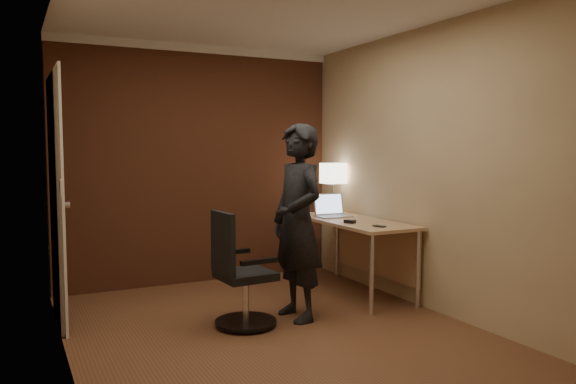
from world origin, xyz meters
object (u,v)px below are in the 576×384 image
Objects in this scene: desk_lamp at (333,174)px; office_chair at (239,278)px; laptop at (331,210)px; desk at (358,232)px; phone at (379,226)px; person at (298,222)px; mouse at (350,222)px.

office_chair is at bearing -143.75° from desk_lamp.
desk_lamp is 0.53m from laptop.
laptop is at bearing 110.73° from desk.
desk is 0.55m from phone.
office_chair is 0.67m from person.
desk is 0.85m from desk_lamp.
person reaches higher than office_chair.
laptop is 0.37× the size of office_chair.
mouse is (-0.23, -0.20, 0.14)m from desk.
mouse is 1.30m from office_chair.
desk is 0.34m from mouse.
person is at bearing 177.97° from mouse.
laptop reaches higher than phone.
person is at bearing 166.86° from phone.
office_chair is (-1.56, -1.14, -0.74)m from desk_lamp.
mouse is at bearing -101.99° from laptop.
person is at bearing 0.46° from office_chair.
desk_lamp is 1.26m from phone.
office_chair is at bearing 167.93° from phone.
mouse is (-0.11, -0.52, -0.05)m from laptop.
phone is at bearing -103.67° from desk.
desk_lamp is at bearing 68.20° from phone.
desk_lamp reaches higher than laptop.
person is (0.53, 0.00, 0.41)m from office_chair.
phone is at bearing -90.36° from laptop.
phone is (-0.23, -1.17, -0.41)m from desk_lamp.
office_chair is at bearing -148.81° from laptop.
desk_lamp reaches higher than phone.
mouse is (-0.33, -0.85, -0.40)m from desk_lamp.
phone is at bearing -100.91° from desk_lamp.
desk_lamp is 1.57m from person.
phone is 1.37m from office_chair.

